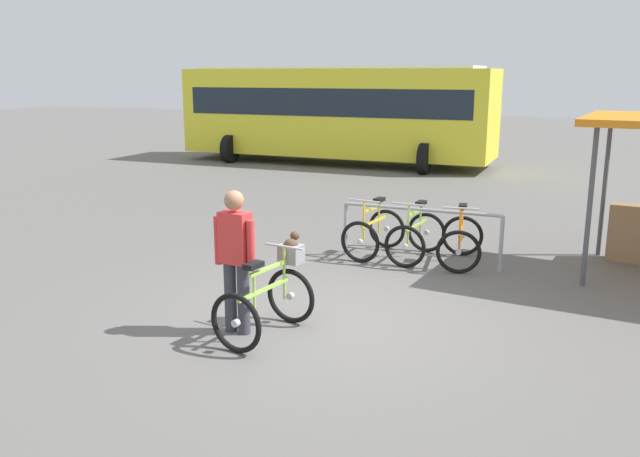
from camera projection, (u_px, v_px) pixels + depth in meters
name	position (u px, v px, depth m)	size (l,w,h in m)	color
ground_plane	(322.00, 320.00, 7.94)	(80.00, 80.00, 0.00)	#605E5B
bike_rack_rail	(420.00, 223.00, 10.17)	(2.51, 0.17, 0.88)	#99999E
racked_bike_yellow	(374.00, 233.00, 10.69)	(0.82, 1.19, 0.97)	black
racked_bike_lime	(416.00, 237.00, 10.43)	(0.78, 1.15, 0.97)	black
racked_bike_orange	(461.00, 241.00, 10.16)	(0.76, 1.16, 0.97)	black
featured_bicycle	(271.00, 292.00, 7.43)	(0.86, 1.25, 1.09)	black
person_with_featured_bike	(236.00, 255.00, 7.37)	(0.53, 0.25, 1.64)	#383842
bus_distant	(336.00, 109.00, 21.30)	(10.10, 3.70, 3.08)	yellow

